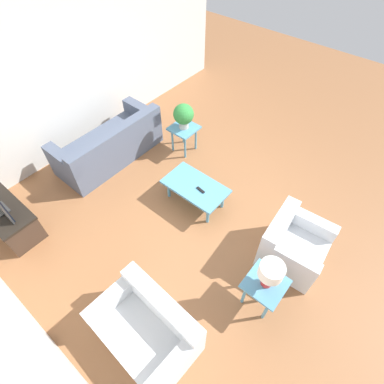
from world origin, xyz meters
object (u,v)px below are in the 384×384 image
side_table_lamp (264,286)px  table_lamp (271,273)px  armchair (292,245)px  loveseat (148,330)px  side_table_plant (184,131)px  sofa (110,146)px  coffee_table (195,187)px  potted_plant (184,115)px  tv_stand_chest (9,219)px

side_table_lamp → table_lamp: bearing=-90.0°
armchair → loveseat: (0.78, 2.13, -0.01)m
side_table_plant → sofa: bearing=49.6°
coffee_table → side_table_plant: (1.02, -0.90, 0.09)m
loveseat → potted_plant: (1.97, -2.94, 0.53)m
side_table_plant → potted_plant: size_ratio=1.12×
loveseat → side_table_plant: (1.97, -2.94, 0.15)m
side_table_lamp → potted_plant: bearing=-31.1°
side_table_plant → side_table_lamp: size_ratio=1.00×
loveseat → table_lamp: 1.60m
armchair → potted_plant: potted_plant is taller
coffee_table → loveseat: bearing=115.1°
sofa → side_table_plant: bearing=139.8°
side_table_plant → tv_stand_chest: bearing=75.2°
sofa → armchair: sofa is taller
loveseat → side_table_lamp: size_ratio=2.25×
sofa → armchair: 3.68m
armchair → side_table_plant: bearing=68.9°
side_table_plant → table_lamp: (-2.77, 1.67, 0.39)m
potted_plant → side_table_lamp: bearing=148.9°
tv_stand_chest → side_table_lamp: bearing=-157.4°
loveseat → potted_plant: size_ratio=2.52×
sofa → coffee_table: bearing=95.6°
loveseat → side_table_lamp: loveseat is taller
armchair → tv_stand_chest: size_ratio=0.86×
armchair → loveseat: bearing=155.3°
side_table_lamp → potted_plant: size_ratio=1.12×
loveseat → side_table_lamp: (-0.80, -1.27, 0.15)m
side_table_lamp → table_lamp: table_lamp is taller
loveseat → coffee_table: size_ratio=1.17×
loveseat → tv_stand_chest: 2.82m
coffee_table → potted_plant: bearing=-41.3°
table_lamp → coffee_table: bearing=-23.8°
tv_stand_chest → potted_plant: size_ratio=2.19×
loveseat → potted_plant: 3.58m
potted_plant → sofa: bearing=49.6°
side_table_plant → table_lamp: 3.26m
loveseat → table_lamp: table_lamp is taller
coffee_table → sofa: bearing=5.4°
sofa → tv_stand_chest: (-0.08, 2.09, -0.03)m
coffee_table → side_table_lamp: bearing=156.2°
sofa → potted_plant: 1.51m
side_table_lamp → potted_plant: (2.77, -1.67, 0.37)m
loveseat → table_lamp: (-0.80, -1.27, 0.54)m
side_table_lamp → tv_stand_chest: bearing=22.6°
sofa → loveseat: bearing=57.4°
potted_plant → table_lamp: bearing=148.9°
side_table_plant → side_table_lamp: 3.24m
coffee_table → side_table_plant: 1.36m
side_table_lamp → potted_plant: 3.26m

